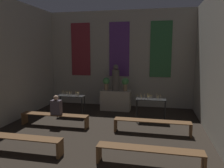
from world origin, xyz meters
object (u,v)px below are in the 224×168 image
Objects in this scene: statue at (116,79)px; person_seated at (56,106)px; pew_back_left at (55,117)px; pew_back_right at (152,124)px; altar at (116,100)px; flower_vase_right at (125,83)px; candle_rack_left at (71,99)px; flower_vase_left at (106,82)px; pew_third_left at (18,140)px; candle_rack_right at (151,103)px; pew_third_right at (149,153)px.

person_seated is at bearing -122.16° from statue.
pew_back_left is 1.00× the size of pew_back_right.
statue is (0.00, 0.00, 0.99)m from altar.
candle_rack_left is at bearing -147.58° from flower_vase_right.
person_seated is at bearing 180.00° from pew_back_right.
pew_back_left is at bearing -180.00° from person_seated.
pew_back_right is at bearing 0.00° from pew_back_left.
pew_back_left is (-1.29, -2.61, -0.94)m from flower_vase_left.
candle_rack_left is at bearing 89.33° from person_seated.
altar is 5.03m from pew_third_left.
person_seated reaches higher than candle_rack_left.
candle_rack_left is 0.46× the size of pew_back_right.
candle_rack_right is (1.63, -1.31, -0.72)m from statue.
flower_vase_right is at bearing 32.42° from candle_rack_left.
pew_third_left is 3.56× the size of person_seated.
pew_back_right is at bearing -63.79° from flower_vase_right.
pew_third_right is at bearing -32.13° from person_seated.
person_seated is (-1.21, -2.61, -0.53)m from flower_vase_left.
candle_rack_left is 0.46× the size of pew_third_left.
pew_back_right is at bearing -50.40° from flower_vase_left.
altar is 5.03m from pew_third_right.
pew_back_right is (1.72, -2.61, -0.12)m from altar.
person_seated is at bearing 87.81° from pew_third_left.
statue is 2.02× the size of flower_vase_left.
flower_vase_left reaches higher than person_seated.
flower_vase_right reaches higher than pew_third_right.
altar is 3.10m from person_seated.
flower_vase_right reaches higher than altar.
candle_rack_right is (1.63, -1.31, 0.28)m from altar.
statue reaches higher than pew_third_left.
pew_back_right is at bearing 90.00° from pew_third_right.
pew_third_right is 4.05m from pew_back_left.
altar is at bearing 69.97° from pew_third_left.
statue is at bearing 123.41° from pew_back_right.
flower_vase_left is 0.24× the size of pew_back_right.
altar is 3.13m from pew_back_right.
statue is at bearing 57.84° from person_seated.
flower_vase_left is 0.24× the size of pew_third_right.
pew_third_right is at bearing 0.00° from pew_third_left.
statue is at bearing 141.13° from candle_rack_right.
person_seated is at bearing 147.87° from pew_third_right.
flower_vase_left is 0.24× the size of pew_third_left.
pew_back_right is (2.16, -2.61, -0.94)m from flower_vase_left.
candle_rack_left reaches higher than pew_back_right.
altar reaches higher than pew_third_left.
altar is 0.92m from flower_vase_left.
statue is at bearing 38.86° from candle_rack_left.
pew_third_left is (-1.72, -4.73, -0.12)m from altar.
altar is 2.29× the size of flower_vase_right.
candle_rack_right is at bearing -32.42° from flower_vase_left.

